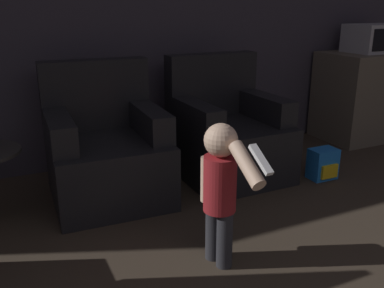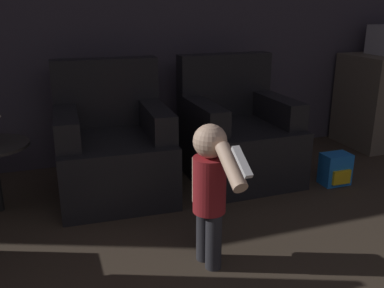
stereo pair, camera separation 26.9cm
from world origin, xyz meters
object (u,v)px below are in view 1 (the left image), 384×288
Objects in this scene: armchair_left at (106,152)px; armchair_right at (227,135)px; microwave at (375,38)px; person_toddler at (221,184)px; toy_backpack at (323,164)px.

armchair_left is 1.00m from armchair_right.
person_toddler is at bearing -150.47° from microwave.
microwave is (2.84, 0.31, 0.69)m from armchair_left.
toy_backpack is 1.66m from microwave.
armchair_left is at bearing 5.15° from person_toddler.
armchair_right is at bearing -42.01° from person_toddler.
armchair_left is 1.22× the size of person_toddler.
armchair_left is 3.87× the size of toy_backpack.
armchair_right is (1.00, 0.00, 0.00)m from armchair_left.
armchair_left is at bearing 165.58° from toy_backpack.
microwave is at bearing 31.55° from toy_backpack.
armchair_right is 1.99m from microwave.
microwave is (1.85, 0.31, 0.69)m from armchair_right.
armchair_left is at bearing 179.12° from armchair_right.
microwave is (1.19, 0.73, 0.90)m from toy_backpack.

